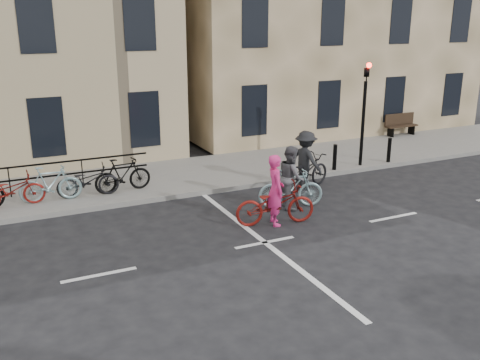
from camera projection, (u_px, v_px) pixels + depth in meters
name	position (u px, v px, depth m)	size (l,w,h in m)	color
ground	(265.00, 243.00, 13.04)	(120.00, 120.00, 0.00)	black
sidewalk	(60.00, 192.00, 16.56)	(46.00, 4.00, 0.15)	slate
traffic_light	(365.00, 101.00, 18.61)	(0.18, 0.30, 3.90)	black
bollard_east	(335.00, 157.00, 18.58)	(0.14, 0.14, 0.90)	black
bollard_west	(389.00, 150.00, 19.57)	(0.14, 0.14, 0.90)	black
bench	(400.00, 124.00, 24.03)	(1.60, 0.41, 0.97)	black
parked_bikes	(29.00, 187.00, 15.19)	(7.25, 1.23, 1.05)	black
cyclist_pink	(275.00, 200.00, 14.03)	(2.24, 1.17, 1.90)	maroon
cyclist_grey	(291.00, 183.00, 15.28)	(1.95, 1.10, 1.82)	#7EA1A6
cyclist_dark	(305.00, 166.00, 16.92)	(2.23, 1.37, 1.88)	black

